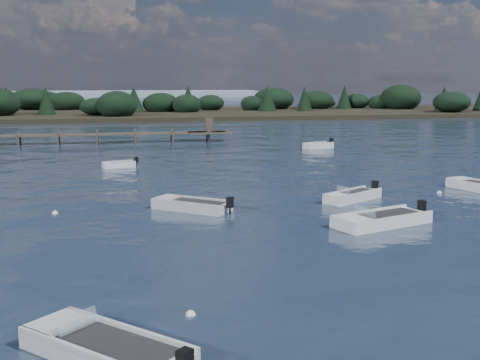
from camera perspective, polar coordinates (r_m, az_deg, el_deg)
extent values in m
plane|color=#172336|center=(83.02, -6.90, 4.48)|extent=(400.00, 400.00, 0.00)
cube|color=white|center=(37.04, 10.63, -1.75)|extent=(4.27, 3.38, 0.71)
cube|color=white|center=(35.69, 9.15, -1.46)|extent=(1.49, 1.55, 0.14)
cube|color=#232325|center=(37.25, 10.95, -1.18)|extent=(2.99, 2.43, 0.12)
cube|color=white|center=(36.63, 11.41, -1.24)|extent=(3.63, 2.37, 0.14)
cube|color=white|center=(37.31, 9.91, -1.00)|extent=(3.63, 2.37, 0.14)
cube|color=black|center=(38.84, 12.67, -0.49)|extent=(0.43, 0.44, 0.56)
cylinder|color=black|center=(38.92, 12.65, -1.20)|extent=(0.14, 0.14, 0.56)
cube|color=silver|center=(36.18, 9.81, -0.93)|extent=(0.64, 0.89, 0.43)
cube|color=white|center=(42.87, 21.38, -0.72)|extent=(2.52, 3.96, 0.72)
cube|color=white|center=(43.71, 20.04, 0.11)|extent=(1.58, 1.24, 0.14)
cube|color=#232325|center=(42.63, 21.71, -0.33)|extent=(1.89, 2.75, 0.12)
cube|color=white|center=(42.27, 20.79, -0.24)|extent=(1.16, 3.56, 0.14)
cube|color=silver|center=(16.83, -12.56, -15.87)|extent=(4.71, 4.75, 0.74)
cube|color=silver|center=(17.95, -16.78, -12.87)|extent=(1.98, 1.97, 0.15)
cube|color=#232325|center=(16.42, -11.64, -15.15)|extent=(3.35, 3.38, 0.13)
cube|color=silver|center=(16.15, -14.86, -15.40)|extent=(3.51, 3.57, 0.15)
cube|color=silver|center=(17.18, -10.52, -13.66)|extent=(3.51, 3.57, 0.15)
cube|color=silver|center=(17.30, -15.15, -12.76)|extent=(1.04, 1.03, 0.44)
cube|color=white|center=(64.33, 7.42, 3.10)|extent=(3.49, 2.39, 0.76)
cube|color=white|center=(63.50, 6.58, 3.44)|extent=(1.15, 1.37, 0.15)
cube|color=#232325|center=(64.46, 7.60, 3.43)|extent=(2.43, 1.77, 0.13)
cube|color=white|center=(63.85, 7.76, 3.44)|extent=(3.06, 1.30, 0.15)
cube|color=white|center=(64.73, 7.09, 3.54)|extent=(3.06, 1.30, 0.15)
cube|color=black|center=(65.48, 8.67, 3.69)|extent=(0.42, 0.45, 0.59)
cylinder|color=black|center=(65.53, 8.66, 3.24)|extent=(0.14, 0.14, 0.59)
cube|color=silver|center=(33.88, -4.59, -2.67)|extent=(4.48, 4.03, 0.73)
cube|color=silver|center=(34.68, -6.95, -1.70)|extent=(1.76, 1.83, 0.15)
cube|color=#232325|center=(33.63, -4.09, -2.16)|extent=(3.17, 2.90, 0.13)
cube|color=silver|center=(33.15, -5.30, -2.20)|extent=(3.53, 2.81, 0.15)
cube|color=silver|center=(34.44, -3.93, -1.73)|extent=(3.53, 2.81, 0.15)
cube|color=black|center=(32.59, -0.97, -2.14)|extent=(0.45, 0.46, 0.57)
cylinder|color=black|center=(32.69, -0.96, -3.00)|extent=(0.15, 0.15, 0.57)
cube|color=white|center=(50.95, -11.41, 1.28)|extent=(2.80, 1.67, 0.61)
cube|color=white|center=(50.67, -12.51, 1.60)|extent=(0.84, 1.07, 0.12)
cube|color=#232325|center=(50.96, -11.19, 1.61)|extent=(1.94, 1.25, 0.10)
cube|color=white|center=(50.45, -11.29, 1.61)|extent=(2.57, 0.75, 0.12)
cube|color=white|center=(51.35, -11.55, 1.74)|extent=(2.57, 0.75, 0.12)
cube|color=black|center=(51.27, -9.80, 1.90)|extent=(0.31, 0.35, 0.48)
cylinder|color=black|center=(51.33, -9.79, 1.44)|extent=(0.11, 0.11, 0.48)
cube|color=white|center=(31.17, 13.29, -3.97)|extent=(5.51, 3.54, 0.75)
cube|color=white|center=(29.77, 10.59, -3.64)|extent=(1.75, 2.05, 0.15)
cube|color=#232325|center=(31.38, 13.85, -3.24)|extent=(3.82, 2.63, 0.13)
cube|color=white|center=(30.45, 14.49, -3.49)|extent=(4.91, 1.84, 0.15)
cube|color=white|center=(31.71, 12.19, -2.89)|extent=(4.91, 1.84, 0.15)
cube|color=black|center=(33.03, 16.85, -2.36)|extent=(0.41, 0.44, 0.59)
cylinder|color=black|center=(33.14, 16.81, -3.23)|extent=(0.14, 0.14, 0.59)
cube|color=silver|center=(30.26, 11.79, -2.97)|extent=(0.62, 1.37, 0.45)
sphere|color=white|center=(19.25, -4.71, -12.65)|extent=(0.32, 0.32, 0.32)
sphere|color=white|center=(31.98, 11.86, -3.78)|extent=(0.32, 0.32, 0.32)
sphere|color=white|center=(34.41, -17.13, -3.06)|extent=(0.32, 0.32, 0.32)
sphere|color=white|center=(40.74, 18.39, -1.20)|extent=(0.32, 0.32, 0.32)
cube|color=#4C4238|center=(71.49, -2.95, 4.53)|extent=(5.00, 3.20, 0.18)
cube|color=#4C4238|center=(71.42, -2.95, 5.25)|extent=(0.80, 0.80, 1.60)
cylinder|color=#4C4238|center=(70.83, -20.32, 3.41)|extent=(0.20, 0.20, 2.20)
cylinder|color=#4C4238|center=(72.51, -20.11, 3.55)|extent=(0.20, 0.20, 2.20)
cylinder|color=#4C4238|center=(70.28, -16.88, 3.55)|extent=(0.20, 0.20, 2.20)
cylinder|color=#4C4238|center=(71.98, -16.75, 3.69)|extent=(0.20, 0.20, 2.20)
cylinder|color=#4C4238|center=(69.99, -13.39, 3.68)|extent=(0.20, 0.20, 2.20)
cylinder|color=#4C4238|center=(71.70, -13.35, 3.82)|extent=(0.20, 0.20, 2.20)
cylinder|color=#4C4238|center=(69.97, -9.89, 3.80)|extent=(0.20, 0.20, 2.20)
cylinder|color=#4C4238|center=(71.67, -9.93, 3.93)|extent=(0.20, 0.20, 2.20)
cylinder|color=#4C4238|center=(70.20, -6.40, 3.90)|extent=(0.20, 0.20, 2.20)
cylinder|color=#4C4238|center=(71.89, -6.52, 4.03)|extent=(0.20, 0.20, 2.20)
cylinder|color=#4C4238|center=(70.69, -2.95, 3.98)|extent=(0.20, 0.20, 2.20)
cylinder|color=#4C4238|center=(72.37, -3.15, 4.11)|extent=(0.20, 0.20, 2.20)
cube|color=black|center=(126.62, 3.07, 6.27)|extent=(190.00, 40.00, 1.60)
ellipsoid|color=black|center=(126.49, 3.08, 7.53)|extent=(180.50, 36.00, 4.40)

